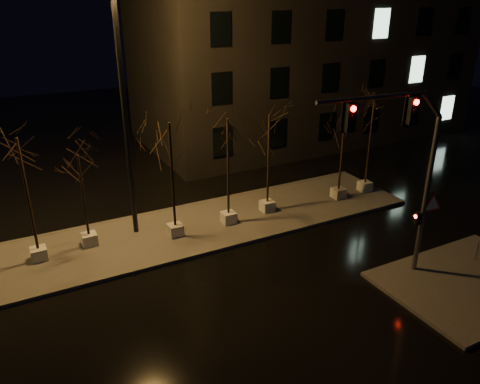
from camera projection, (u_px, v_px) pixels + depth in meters
ground at (264, 289)px, 18.30m from camera, size 90.00×90.00×0.00m
median at (203, 226)px, 23.16m from camera, size 22.00×5.00×0.15m
sidewalk_corner at (471, 282)px, 18.63m from camera, size 7.00×5.00×0.15m
building at (304, 38)px, 36.01m from camera, size 25.00×12.00×15.00m
tree_0 at (22, 167)px, 18.43m from camera, size 1.80×1.80×5.56m
tree_1 at (80, 176)px, 19.94m from camera, size 1.80×1.80×4.42m
tree_2 at (171, 149)px, 20.44m from camera, size 1.80×1.80×5.58m
tree_3 at (228, 143)px, 21.69m from camera, size 1.80×1.80×5.44m
tree_4 at (269, 137)px, 23.01m from camera, size 1.80×1.80×5.27m
tree_5 at (344, 131)px, 24.63m from camera, size 1.80×1.80×5.09m
tree_6 at (372, 120)px, 25.42m from camera, size 1.80×1.80×5.53m
traffic_signal_mast at (407, 161)px, 17.08m from camera, size 6.05×0.75×7.42m
streetlight_main at (123, 93)px, 19.85m from camera, size 2.87×0.73×11.49m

